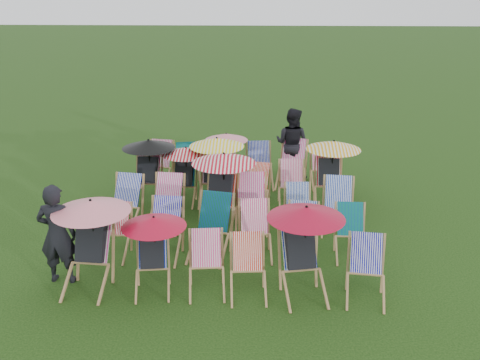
{
  "coord_description": "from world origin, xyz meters",
  "views": [
    {
      "loc": [
        0.51,
        -9.32,
        4.46
      ],
      "look_at": [
        0.12,
        0.22,
        0.9
      ],
      "focal_mm": 40.0,
      "sensor_mm": 36.0,
      "label": 1
    }
  ],
  "objects_px": {
    "person_left": "(57,234)",
    "deckchair_5": "(366,271)",
    "deckchair_0": "(89,243)",
    "person_rear": "(292,144)",
    "deckchair_29": "(323,168)"
  },
  "relations": [
    {
      "from": "deckchair_5",
      "to": "deckchair_0",
      "type": "bearing_deg",
      "value": -174.89
    },
    {
      "from": "person_left",
      "to": "deckchair_0",
      "type": "bearing_deg",
      "value": 166.11
    },
    {
      "from": "person_left",
      "to": "person_rear",
      "type": "relative_size",
      "value": 0.96
    },
    {
      "from": "deckchair_5",
      "to": "deckchair_29",
      "type": "xyz_separation_m",
      "value": [
        -0.14,
        4.69,
        -0.01
      ]
    },
    {
      "from": "person_left",
      "to": "deckchair_5",
      "type": "bearing_deg",
      "value": 177.69
    },
    {
      "from": "deckchair_0",
      "to": "person_rear",
      "type": "height_order",
      "value": "person_rear"
    },
    {
      "from": "deckchair_5",
      "to": "person_rear",
      "type": "relative_size",
      "value": 0.52
    },
    {
      "from": "deckchair_0",
      "to": "person_left",
      "type": "distance_m",
      "value": 0.56
    },
    {
      "from": "deckchair_29",
      "to": "person_left",
      "type": "bearing_deg",
      "value": -138.71
    },
    {
      "from": "deckchair_29",
      "to": "person_left",
      "type": "distance_m",
      "value": 6.34
    },
    {
      "from": "deckchair_0",
      "to": "person_rear",
      "type": "xyz_separation_m",
      "value": [
        3.31,
        5.06,
        0.11
      ]
    },
    {
      "from": "deckchair_5",
      "to": "person_left",
      "type": "distance_m",
      "value": 4.72
    },
    {
      "from": "deckchair_0",
      "to": "deckchair_29",
      "type": "height_order",
      "value": "deckchair_0"
    },
    {
      "from": "deckchair_0",
      "to": "person_left",
      "type": "xyz_separation_m",
      "value": [
        -0.53,
        0.14,
        0.08
      ]
    },
    {
      "from": "person_rear",
      "to": "deckchair_0",
      "type": "bearing_deg",
      "value": 83.3
    }
  ]
}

